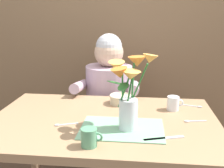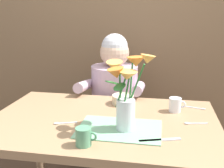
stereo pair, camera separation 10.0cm
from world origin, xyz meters
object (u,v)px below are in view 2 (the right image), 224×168
flower_vase (127,89)px  ceramic_mug (175,105)px  coffee_cup (84,137)px  seated_person (114,110)px  dinner_knife (160,140)px  ceramic_bowl (123,99)px

flower_vase → ceramic_mug: bearing=50.2°
ceramic_mug → coffee_cup: bearing=-129.3°
seated_person → flower_vase: (0.18, -0.72, 0.38)m
dinner_knife → coffee_cup: size_ratio=2.04×
flower_vase → coffee_cup: 0.30m
ceramic_bowl → seated_person: bearing=107.6°
seated_person → coffee_cup: bearing=-88.6°
ceramic_bowl → dinner_knife: bearing=-63.1°
flower_vase → ceramic_bowl: (-0.07, 0.37, -0.17)m
flower_vase → ceramic_mug: 0.41m
ceramic_bowl → ceramic_mug: size_ratio=1.46×
dinner_knife → coffee_cup: coffee_cup is taller
seated_person → flower_vase: seated_person is taller
coffee_cup → flower_vase: bearing=51.3°
ceramic_mug → ceramic_bowl: bearing=166.0°
dinner_knife → ceramic_mug: bearing=60.2°
seated_person → dinner_knife: 0.90m
flower_vase → ceramic_mug: flower_vase is taller
ceramic_bowl → coffee_cup: coffee_cup is taller
dinner_knife → ceramic_mug: 0.39m
seated_person → flower_vase: 0.84m
flower_vase → dinner_knife: bearing=-29.1°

